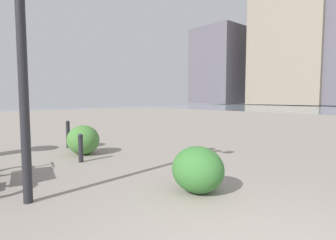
% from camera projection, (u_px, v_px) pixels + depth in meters
% --- Properties ---
extents(building_annex, '(17.21, 13.20, 36.02)m').
position_uv_depth(building_annex, '(294.00, 28.00, 65.05)').
color(building_annex, gray).
rests_on(building_annex, ground).
extents(building_highrise, '(13.41, 12.20, 21.10)m').
position_uv_depth(building_highrise, '(220.00, 66.00, 78.55)').
color(building_highrise, '#5B5660').
rests_on(building_highrise, ground).
extents(lamppost, '(0.98, 0.28, 4.31)m').
position_uv_depth(lamppost, '(20.00, 16.00, 4.06)').
color(lamppost, '#232328').
rests_on(lamppost, ground).
extents(bollard_near, '(0.13, 0.13, 0.73)m').
position_uv_depth(bollard_near, '(81.00, 147.00, 6.96)').
color(bollard_near, '#232328').
rests_on(bollard_near, ground).
extents(bollard_mid, '(0.13, 0.13, 0.89)m').
position_uv_depth(bollard_mid, '(68.00, 134.00, 8.98)').
color(bollard_mid, '#232328').
rests_on(bollard_mid, ground).
extents(shrub_low, '(0.77, 0.69, 0.65)m').
position_uv_depth(shrub_low, '(79.00, 137.00, 9.08)').
color(shrub_low, '#387533').
rests_on(shrub_low, ground).
extents(shrub_round, '(0.99, 0.89, 0.84)m').
position_uv_depth(shrub_round, '(83.00, 140.00, 7.90)').
color(shrub_round, '#477F38').
rests_on(shrub_round, ground).
extents(shrub_wide, '(0.95, 0.85, 0.80)m').
position_uv_depth(shrub_wide, '(198.00, 170.00, 4.73)').
color(shrub_wide, '#387533').
rests_on(shrub_wide, ground).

